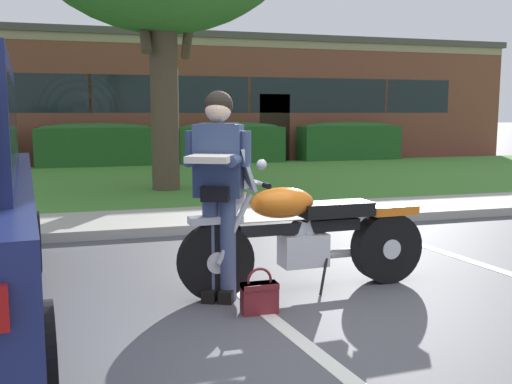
{
  "coord_description": "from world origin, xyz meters",
  "views": [
    {
      "loc": [
        -1.41,
        -3.89,
        1.54
      ],
      "look_at": [
        0.04,
        0.94,
        0.85
      ],
      "focal_mm": 41.24,
      "sensor_mm": 36.0,
      "label": 1
    }
  ],
  "objects": [
    {
      "name": "motorcycle",
      "position": [
        0.5,
        0.75,
        0.49
      ],
      "size": [
        2.24,
        0.82,
        1.26
      ],
      "color": "black",
      "rests_on": "ground"
    },
    {
      "name": "stall_stripe_1",
      "position": [
        -0.08,
        0.2,
        0.0
      ],
      "size": [
        0.57,
        4.39,
        0.01
      ],
      "primitive_type": "cube",
      "rotation": [
        0.0,
        0.0,
        0.1
      ],
      "color": "silver",
      "rests_on": "ground"
    },
    {
      "name": "brick_building",
      "position": [
        -1.07,
        19.64,
        1.98
      ],
      "size": [
        28.15,
        11.88,
        3.95
      ],
      "color": "brown",
      "rests_on": "ground"
    },
    {
      "name": "curb_strip",
      "position": [
        0.0,
        3.42,
        0.06
      ],
      "size": [
        60.0,
        0.2,
        0.12
      ],
      "primitive_type": "cube",
      "color": "#ADA89E",
      "rests_on": "ground"
    },
    {
      "name": "ground_plane",
      "position": [
        0.0,
        0.0,
        0.0
      ],
      "size": [
        140.0,
        140.0,
        0.0
      ],
      "primitive_type": "plane",
      "color": "#4C4C51"
    },
    {
      "name": "hedge_right",
      "position": [
        6.72,
        13.04,
        0.65
      ],
      "size": [
        3.21,
        0.9,
        1.24
      ],
      "color": "#235623",
      "rests_on": "ground"
    },
    {
      "name": "hedge_center_left",
      "position": [
        -0.98,
        13.04,
        0.65
      ],
      "size": [
        3.23,
        0.9,
        1.24
      ],
      "color": "#235623",
      "rests_on": "ground"
    },
    {
      "name": "handbag",
      "position": [
        -0.13,
        0.28,
        0.14
      ],
      "size": [
        0.28,
        0.13,
        0.36
      ],
      "color": "maroon",
      "rests_on": "ground"
    },
    {
      "name": "rider_person",
      "position": [
        -0.36,
        0.68,
        1.01
      ],
      "size": [
        0.58,
        0.66,
        1.7
      ],
      "color": "black",
      "rests_on": "ground"
    },
    {
      "name": "grass_lawn",
      "position": [
        0.0,
        9.0,
        0.03
      ],
      "size": [
        60.0,
        7.97,
        0.06
      ],
      "primitive_type": "cube",
      "color": "#478433",
      "rests_on": "ground"
    },
    {
      "name": "hedge_center_right",
      "position": [
        2.87,
        13.04,
        0.65
      ],
      "size": [
        3.14,
        0.9,
        1.24
      ],
      "color": "#235623",
      "rests_on": "ground"
    },
    {
      "name": "concrete_walk",
      "position": [
        0.0,
        4.27,
        0.04
      ],
      "size": [
        60.0,
        1.5,
        0.08
      ],
      "primitive_type": "cube",
      "color": "#ADA89E",
      "rests_on": "ground"
    }
  ]
}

